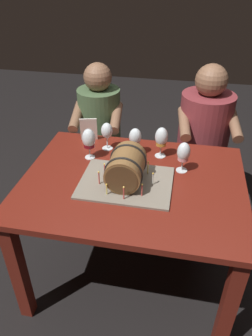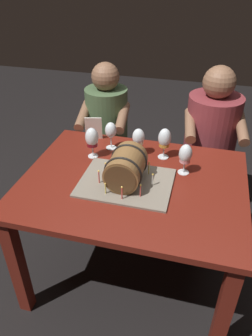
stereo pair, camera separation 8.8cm
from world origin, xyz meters
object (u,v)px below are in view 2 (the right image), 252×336
Objects in this scene: wine_glass_white at (138,138)px; person_seated_right at (208,150)px; person_seated_left at (108,142)px; wine_glass_amber at (165,139)px; wine_glass_rose at (185,155)px; barrel_cake at (126,170)px; wine_glass_red at (92,139)px; menu_card at (94,128)px; wine_glass_empty at (111,131)px; dining_table at (133,197)px.

wine_glass_white is 0.71m from person_seated_right.
wine_glass_white is 0.69m from person_seated_left.
wine_glass_white is at bearing -178.34° from wine_glass_amber.
wine_glass_rose reaches higher than wine_glass_white.
barrel_cake is 0.93m from person_seated_left.
wine_glass_red is 1.20× the size of menu_card.
person_seated_left is at bearing 80.12° from menu_card.
wine_glass_empty is 0.15m from wine_glass_red.
wine_glass_white is (-0.16, -0.00, -0.01)m from wine_glass_amber.
wine_glass_empty is 0.15× the size of person_seated_right.
wine_glass_rose is at bearing -43.49° from person_seated_left.
wine_glass_white is 0.15× the size of person_seated_right.
wine_glass_rose is 0.96m from person_seated_left.
dining_table is at bearing -62.81° from person_seated_left.
person_seated_right is (0.14, 0.62, -0.30)m from wine_glass_rose.
wine_glass_empty is at bearing -143.30° from person_seated_right.
wine_glass_empty is at bearing -44.71° from menu_card.
person_seated_right is at bearing 48.63° from wine_glass_white.
wine_glass_rose is at bearing 32.31° from barrel_cake.
dining_table is 0.45m from wine_glass_empty.
wine_glass_rose is 1.13× the size of menu_card.
wine_glass_red is (-0.27, 0.22, 0.04)m from barrel_cake.
wine_glass_empty is at bearing 161.19° from wine_glass_rose.
barrel_cake is 0.35m from wine_glass_amber.
wine_glass_empty is (-0.22, 0.31, 0.24)m from dining_table.
wine_glass_red is at bearing -86.97° from menu_card.
dining_table is 2.47× the size of barrel_cake.
wine_glass_amber is 0.19m from wine_glass_rose.
wine_glass_amber is at bearing 66.84° from dining_table.
wine_glass_white is at bearing 155.94° from wine_glass_rose.
person_seated_left is at bearing 114.36° from barrel_cake.
person_seated_left reaches higher than wine_glass_amber.
menu_card is 0.48m from person_seated_left.
wine_glass_amber is at bearing -27.39° from menu_card.
menu_card is at bearing -153.83° from person_seated_right.
wine_glass_empty is (-0.19, 0.34, 0.04)m from barrel_cake.
menu_card reaches higher than dining_table.
person_seated_right is (0.79, 0.00, 0.05)m from person_seated_left.
person_seated_right reaches higher than wine_glass_red.
person_seated_right is at bearing 36.70° from wine_glass_empty.
wine_glass_rose reaches higher than menu_card.
wine_glass_red is at bearing 140.58° from barrel_cake.
dining_table is 7.02× the size of wine_glass_white.
wine_glass_white is at bearing -33.90° from menu_card.
barrel_cake is at bearing -147.69° from wine_glass_rose.
wine_glass_rose is 0.94× the size of wine_glass_red.
person_seated_right reaches higher than wine_glass_empty.
person_seated_right is (0.39, 0.76, -0.07)m from dining_table.
person_seated_left is (-0.36, 0.49, -0.34)m from wine_glass_white.
wine_glass_empty is 0.34m from wine_glass_amber.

